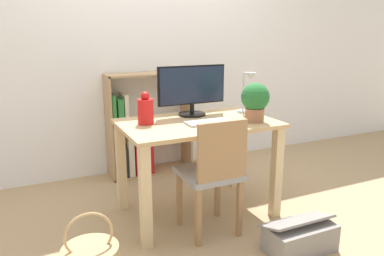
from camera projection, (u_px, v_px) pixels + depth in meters
The scene contains 11 objects.
ground_plane at pixel (197, 211), 3.05m from camera, with size 10.00×10.00×0.00m, color tan.
wall_back at pixel (147, 44), 3.76m from camera, with size 8.00×0.05×2.60m.
desk at pixel (197, 140), 2.90m from camera, with size 1.17×0.74×0.76m.
monitor at pixel (192, 88), 3.02m from camera, with size 0.58×0.22×0.41m.
keyboard at pixel (208, 122), 2.80m from camera, with size 0.33×0.15×0.02m.
vase at pixel (145, 110), 2.76m from camera, with size 0.12×0.12×0.24m.
desk_lamp at pixel (247, 89), 3.07m from camera, with size 0.10×0.19×0.35m.
potted_plant at pixel (255, 100), 2.82m from camera, with size 0.21×0.21×0.30m.
chair at pixel (213, 172), 2.60m from camera, with size 0.40×0.40×0.87m.
bookshelf at pixel (136, 137), 3.75m from camera, with size 0.84×0.28×1.03m.
storage_box at pixel (300, 237), 2.49m from camera, with size 0.47×0.29×0.24m.
Camera 1 is at (-1.21, -2.50, 1.43)m, focal length 35.00 mm.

